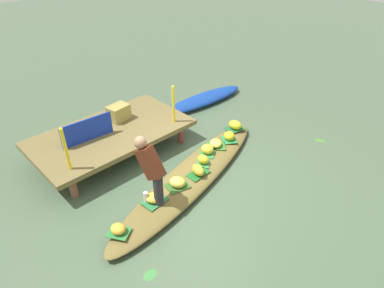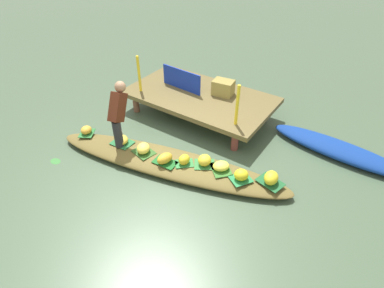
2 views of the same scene
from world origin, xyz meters
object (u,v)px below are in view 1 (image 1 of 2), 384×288
Objects in this scene: banana_bunch_2 at (203,159)px; banana_bunch_6 at (177,182)px; vendor_boat at (192,176)px; vendor_person at (151,168)px; moored_boat at (204,99)px; produce_crate at (119,112)px; banana_bunch_5 at (207,149)px; banana_bunch_7 at (198,170)px; banana_bunch_8 at (118,229)px; water_bottle at (146,197)px; banana_bunch_1 at (235,125)px; market_banner at (87,130)px; banana_bunch_0 at (154,198)px; banana_bunch_4 at (216,143)px; banana_bunch_3 at (229,136)px.

banana_bunch_2 is 0.82× the size of banana_bunch_6.
vendor_boat is 3.75× the size of vendor_person.
produce_crate reaches higher than moored_boat.
banana_bunch_5 is 0.83× the size of banana_bunch_7.
produce_crate is (-0.12, 2.16, 0.56)m from vendor_boat.
banana_bunch_8 is 1.16× the size of water_bottle.
water_bottle is (-0.63, 0.07, 0.01)m from banana_bunch_6.
market_banner is at bearing 153.31° from banana_bunch_1.
banana_bunch_1 is at bearing 11.54° from banana_bunch_5.
banana_bunch_4 is at bearing 11.82° from banana_bunch_0.
banana_bunch_8 is (-2.14, -0.34, -0.01)m from banana_bunch_2.
banana_bunch_8 is (-3.15, -0.54, -0.02)m from banana_bunch_3.
banana_bunch_0 reaches higher than vendor_boat.
banana_bunch_7 is 2.29m from market_banner.
banana_bunch_3 is at bearing 15.91° from banana_bunch_7.
vendor_boat is at bearing -169.33° from banana_bunch_3.
banana_bunch_3 is 0.70m from banana_bunch_5.
banana_bunch_8 is at bearing -168.69° from banana_bunch_0.
market_banner reaches higher than banana_bunch_8.
moored_boat is 11.24× the size of banana_bunch_8.
market_banner reaches higher than banana_bunch_5.
vendor_boat is 1.27m from vendor_person.
banana_bunch_2 is at bearing -4.94° from vendor_boat.
banana_bunch_7 is at bearing -57.96° from market_banner.
moored_boat is 9.07× the size of banana_bunch_0.
moored_boat is at bearing 29.39° from banana_bunch_8.
produce_crate is (-0.45, 2.12, 0.37)m from banana_bunch_2.
banana_bunch_8 is at bearing -106.04° from market_banner.
market_banner reaches higher than banana_bunch_0.
water_bottle reaches higher than banana_bunch_7.
vendor_person is (0.81, 0.18, 0.61)m from banana_bunch_8.
vendor_person is at bearing -143.03° from moored_boat.
banana_bunch_8 is 0.19× the size of vendor_person.
water_bottle is at bearing 169.35° from vendor_boat.
banana_bunch_0 is 0.95× the size of banana_bunch_7.
banana_bunch_7 is 0.29× the size of market_banner.
banana_bunch_5 reaches higher than banana_bunch_2.
market_banner is (-1.36, 1.82, 0.44)m from banana_bunch_2.
banana_bunch_1 reaches higher than banana_bunch_4.
produce_crate is (0.88, 2.29, 0.38)m from banana_bunch_0.
water_bottle is at bearing 140.16° from banana_bunch_0.
vendor_boat is 17.86× the size of banana_bunch_5.
banana_bunch_1 is at bearing -22.81° from market_banner.
banana_bunch_4 is 1.14× the size of banana_bunch_5.
banana_bunch_4 reaches higher than banana_bunch_0.
market_banner is at bearing 118.16° from banana_bunch_7.
produce_crate reaches higher than banana_bunch_4.
water_bottle is (-2.44, -0.29, 0.00)m from banana_bunch_3.
banana_bunch_7 is at bearing -164.09° from banana_bunch_3.
banana_bunch_3 is at bearing 6.87° from water_bottle.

